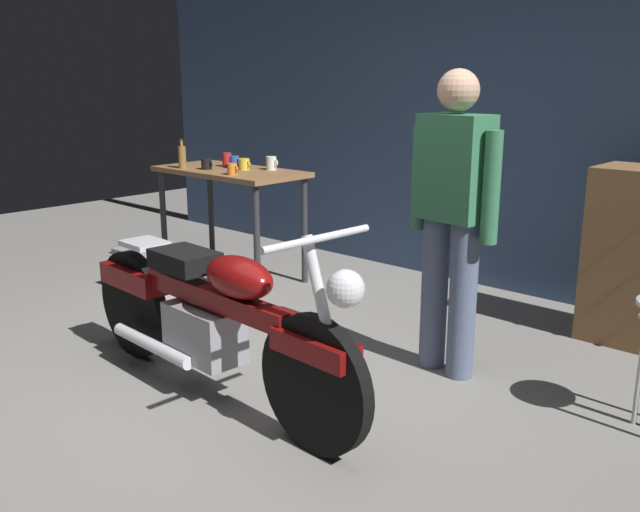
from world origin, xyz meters
TOP-DOWN VIEW (x-y plane):
  - ground_plane at (0.00, 0.00)m, footprint 12.00×12.00m
  - back_wall at (0.00, 2.80)m, footprint 8.00×0.12m
  - workbench at (-1.85, 1.58)m, footprint 1.30×0.64m
  - motorcycle at (-0.18, 0.01)m, footprint 2.19×0.60m
  - person_standing at (0.53, 1.11)m, footprint 0.57×0.27m
  - storage_bin at (-2.00, 0.83)m, footprint 0.44×0.32m
  - mug_white_ceramic at (-1.56, 1.77)m, footprint 0.12×0.08m
  - mug_black_matte at (-1.97, 1.44)m, footprint 0.12×0.09m
  - mug_red_diner at (-1.99, 1.67)m, footprint 0.11×0.08m
  - mug_blue_enamel at (-1.86, 1.64)m, footprint 0.11×0.08m
  - mug_yellow_tall at (-1.73, 1.63)m, footprint 0.12×0.09m
  - mug_orange_travel at (-1.58, 1.38)m, footprint 0.11×0.07m
  - bottle at (-2.19, 1.36)m, footprint 0.06×0.06m

SIDE VIEW (x-z plane):
  - ground_plane at x=0.00m, z-range 0.00..0.00m
  - storage_bin at x=-2.00m, z-range 0.00..0.34m
  - motorcycle at x=-0.18m, z-range -0.05..0.95m
  - workbench at x=-1.85m, z-range 0.34..1.24m
  - person_standing at x=0.53m, z-range 0.09..1.76m
  - mug_orange_travel at x=-1.58m, z-range 0.90..0.99m
  - mug_black_matte at x=-1.97m, z-range 0.90..0.99m
  - mug_yellow_tall at x=-1.73m, z-range 0.90..0.99m
  - mug_blue_enamel at x=-1.86m, z-range 0.90..1.00m
  - mug_white_ceramic at x=-1.56m, z-range 0.90..1.01m
  - mug_red_diner at x=-1.99m, z-range 0.90..1.02m
  - bottle at x=-2.19m, z-range 0.88..1.12m
  - back_wall at x=0.00m, z-range 0.00..3.10m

